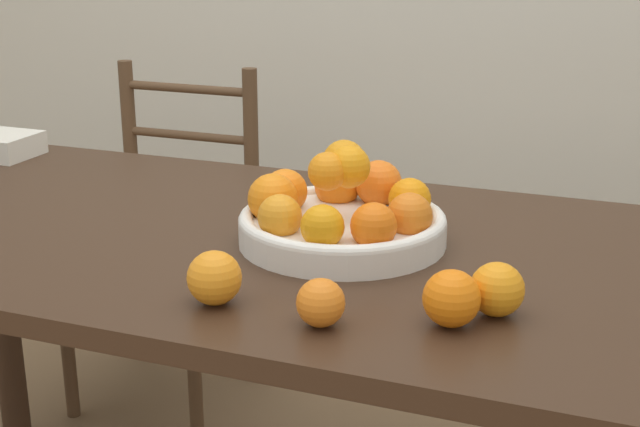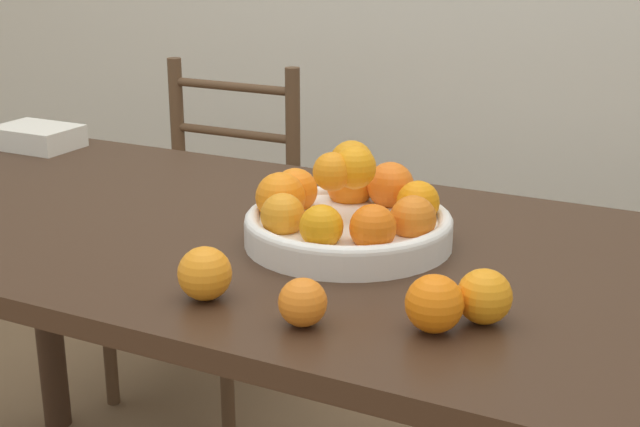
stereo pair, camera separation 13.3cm
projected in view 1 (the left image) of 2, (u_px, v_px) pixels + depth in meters
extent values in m
cube|color=#382316|center=(257.00, 244.00, 1.49)|extent=(1.85, 0.81, 0.03)
cylinder|color=#382316|center=(3.00, 308.00, 2.19)|extent=(0.07, 0.07, 0.74)
cylinder|color=white|center=(342.00, 231.00, 1.44)|extent=(0.34, 0.34, 0.04)
torus|color=white|center=(342.00, 219.00, 1.44)|extent=(0.34, 0.34, 0.02)
sphere|color=orange|center=(410.00, 216.00, 1.38)|extent=(0.07, 0.07, 0.07)
sphere|color=orange|center=(410.00, 199.00, 1.46)|extent=(0.07, 0.07, 0.07)
sphere|color=orange|center=(379.00, 184.00, 1.52)|extent=(0.08, 0.08, 0.08)
sphere|color=orange|center=(337.00, 185.00, 1.54)|extent=(0.08, 0.08, 0.08)
sphere|color=orange|center=(285.00, 191.00, 1.49)|extent=(0.08, 0.08, 0.08)
sphere|color=orange|center=(273.00, 199.00, 1.45)|extent=(0.08, 0.08, 0.08)
sphere|color=orange|center=(280.00, 217.00, 1.37)|extent=(0.07, 0.07, 0.07)
sphere|color=orange|center=(322.00, 226.00, 1.33)|extent=(0.07, 0.07, 0.07)
sphere|color=orange|center=(374.00, 226.00, 1.33)|extent=(0.07, 0.07, 0.07)
sphere|color=orange|center=(349.00, 167.00, 1.40)|extent=(0.07, 0.07, 0.07)
sphere|color=orange|center=(344.00, 162.00, 1.43)|extent=(0.07, 0.07, 0.07)
sphere|color=orange|center=(327.00, 171.00, 1.39)|extent=(0.06, 0.06, 0.06)
sphere|color=orange|center=(321.00, 303.00, 1.14)|extent=(0.06, 0.06, 0.06)
sphere|color=orange|center=(452.00, 298.00, 1.14)|extent=(0.08, 0.08, 0.08)
sphere|color=orange|center=(497.00, 289.00, 1.17)|extent=(0.07, 0.07, 0.07)
sphere|color=orange|center=(214.00, 278.00, 1.21)|extent=(0.08, 0.08, 0.08)
cylinder|color=#513823|center=(67.00, 341.00, 2.35)|extent=(0.04, 0.04, 0.44)
cylinder|color=#513823|center=(194.00, 365.00, 2.22)|extent=(0.04, 0.04, 0.44)
cylinder|color=#513823|center=(135.00, 217.00, 2.60)|extent=(0.04, 0.04, 0.91)
cylinder|color=#513823|center=(253.00, 232.00, 2.47)|extent=(0.04, 0.04, 0.91)
cube|color=#513823|center=(160.00, 243.00, 2.37)|extent=(0.42, 0.40, 0.04)
cylinder|color=#513823|center=(191.00, 181.00, 2.49)|extent=(0.38, 0.02, 0.02)
cylinder|color=#513823|center=(189.00, 136.00, 2.45)|extent=(0.38, 0.02, 0.02)
cylinder|color=#513823|center=(186.00, 89.00, 2.41)|extent=(0.38, 0.02, 0.02)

